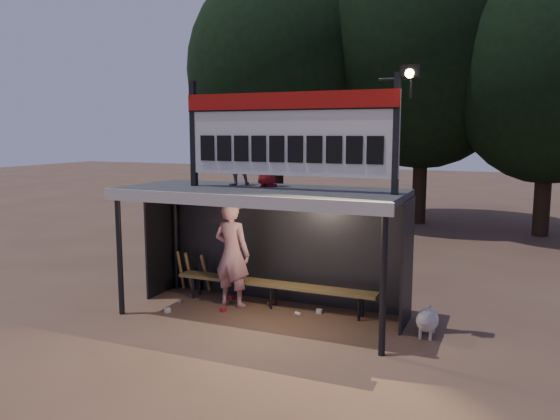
# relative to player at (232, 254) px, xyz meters

# --- Properties ---
(ground) EXTENTS (80.00, 80.00, 0.00)m
(ground) POSITION_rel_player_xyz_m (0.75, -0.32, -1.02)
(ground) COLOR brown
(ground) RESTS_ON ground
(player) EXTENTS (0.79, 0.56, 2.04)m
(player) POSITION_rel_player_xyz_m (0.00, 0.00, 0.00)
(player) COLOR silver
(player) RESTS_ON ground
(child_a) EXTENTS (0.63, 0.62, 1.02)m
(child_a) POSITION_rel_player_xyz_m (0.06, 0.11, 1.81)
(child_a) COLOR gray
(child_a) RESTS_ON dugout_shelter
(child_b) EXTENTS (0.60, 0.55, 1.03)m
(child_b) POSITION_rel_player_xyz_m (0.70, 0.10, 1.81)
(child_b) COLOR maroon
(child_b) RESTS_ON dugout_shelter
(dugout_shelter) EXTENTS (5.10, 2.08, 2.32)m
(dugout_shelter) POSITION_rel_player_xyz_m (0.75, -0.07, 0.82)
(dugout_shelter) COLOR #39393B
(dugout_shelter) RESTS_ON ground
(scoreboard_assembly) EXTENTS (4.10, 0.27, 1.99)m
(scoreboard_assembly) POSITION_rel_player_xyz_m (1.31, -0.32, 2.30)
(scoreboard_assembly) COLOR black
(scoreboard_assembly) RESTS_ON dugout_shelter
(bench) EXTENTS (4.00, 0.35, 0.48)m
(bench) POSITION_rel_player_xyz_m (0.75, 0.23, -0.59)
(bench) COLOR olive
(bench) RESTS_ON ground
(tree_left) EXTENTS (6.46, 6.46, 9.27)m
(tree_left) POSITION_rel_player_xyz_m (-3.25, 9.68, 4.49)
(tree_left) COLOR black
(tree_left) RESTS_ON ground
(tree_mid) EXTENTS (7.22, 7.22, 10.36)m
(tree_mid) POSITION_rel_player_xyz_m (1.75, 11.18, 5.14)
(tree_mid) COLOR #302315
(tree_mid) RESTS_ON ground
(tree_right) EXTENTS (6.08, 6.08, 8.72)m
(tree_right) POSITION_rel_player_xyz_m (5.75, 10.18, 4.17)
(tree_right) COLOR #2F2114
(tree_right) RESTS_ON ground
(dog) EXTENTS (0.36, 0.81, 0.49)m
(dog) POSITION_rel_player_xyz_m (3.67, -0.19, -0.74)
(dog) COLOR white
(dog) RESTS_ON ground
(bats) EXTENTS (0.67, 0.35, 0.84)m
(bats) POSITION_rel_player_xyz_m (-1.19, 0.50, -0.59)
(bats) COLOR olive
(bats) RESTS_ON ground
(litter) EXTENTS (2.80, 1.28, 0.08)m
(litter) POSITION_rel_player_xyz_m (0.22, -0.09, -0.98)
(litter) COLOR #AD1D21
(litter) RESTS_ON ground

